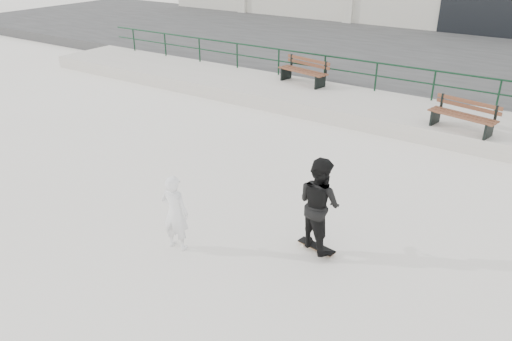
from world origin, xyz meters
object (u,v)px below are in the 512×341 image
Objects in this scene: bench_right at (463,116)px; skateboard at (317,247)px; bench_left at (304,71)px; standing_skater at (319,204)px; seated_skater at (175,213)px.

bench_right reaches higher than skateboard.
bench_right is at bearing -4.51° from bench_left.
bench_left is 1.11× the size of standing_skater.
standing_skater reaches higher than skateboard.
bench_left is at bearing -36.97° from standing_skater.
bench_left is at bearing 175.49° from bench_right.
standing_skater is at bearing -155.94° from seated_skater.
bench_left is 10.14m from skateboard.
seated_skater is (2.79, -10.15, -0.18)m from bench_left.
skateboard is at bearing -86.09° from bench_right.
seated_skater is at bearing -62.62° from bench_left.
bench_left is 10.53m from seated_skater.
seated_skater is at bearing -99.54° from bench_right.
bench_left is 10.10m from standing_skater.
bench_left reaches higher than skateboard.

